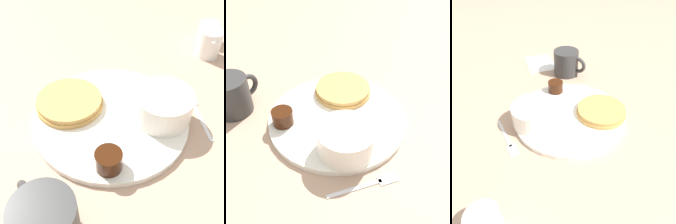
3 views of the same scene
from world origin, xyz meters
The scene contains 10 objects.
ground_plane centered at (0.00, 0.00, 0.00)m, with size 4.00×4.00×0.00m, color tan.
plate centered at (0.00, 0.00, 0.01)m, with size 0.29×0.29×0.01m.
pancake_stack centered at (-0.03, -0.08, 0.02)m, with size 0.13×0.13×0.02m.
bowl centered at (0.00, 0.09, 0.04)m, with size 0.11×0.11×0.05m.
syrup_cup centered at (0.11, 0.00, 0.03)m, with size 0.04×0.04×0.03m.
butter_ramekin centered at (0.02, 0.11, 0.03)m, with size 0.05×0.05×0.04m.
coffee_mug centered at (0.22, -0.08, 0.04)m, with size 0.10×0.09×0.08m.
creamer_pitcher_near centered at (-0.22, 0.23, 0.03)m, with size 0.08×0.05×0.07m.
creamer_pitcher_far centered at (-0.29, 0.24, 0.03)m, with size 0.07×0.05×0.05m.
fork centered at (-0.03, 0.17, 0.00)m, with size 0.13×0.03×0.00m.
Camera 1 is at (0.36, 0.01, 0.38)m, focal length 45.00 mm.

